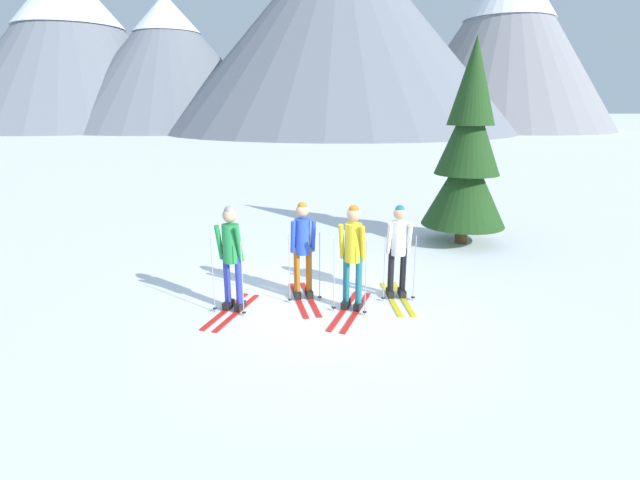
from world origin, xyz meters
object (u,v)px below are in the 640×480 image
at_px(skier_in_blue, 303,246).
at_px(skier_in_yellow, 353,253).
at_px(skier_in_white, 398,246).
at_px(pine_tree_near, 468,153).
at_px(skier_in_green, 231,253).

xyz_separation_m(skier_in_blue, skier_in_yellow, (0.80, -0.58, 0.03)).
xyz_separation_m(skier_in_blue, skier_in_white, (1.69, -0.11, -0.02)).
bearing_deg(skier_in_yellow, pine_tree_near, 47.85).
height_order(skier_in_blue, skier_in_white, skier_in_blue).
distance_m(skier_in_blue, pine_tree_near, 5.47).
bearing_deg(skier_in_yellow, skier_in_green, 174.99).
relative_size(skier_in_yellow, skier_in_white, 1.07).
bearing_deg(skier_in_blue, pine_tree_near, 37.21).
height_order(skier_in_green, pine_tree_near, pine_tree_near).
relative_size(skier_in_green, skier_in_white, 1.06).
xyz_separation_m(skier_in_yellow, skier_in_white, (0.89, 0.47, -0.05)).
distance_m(skier_in_blue, skier_in_yellow, 0.99).
height_order(skier_in_white, pine_tree_near, pine_tree_near).
bearing_deg(skier_in_green, skier_in_white, 5.81).
relative_size(skier_in_yellow, pine_tree_near, 0.37).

